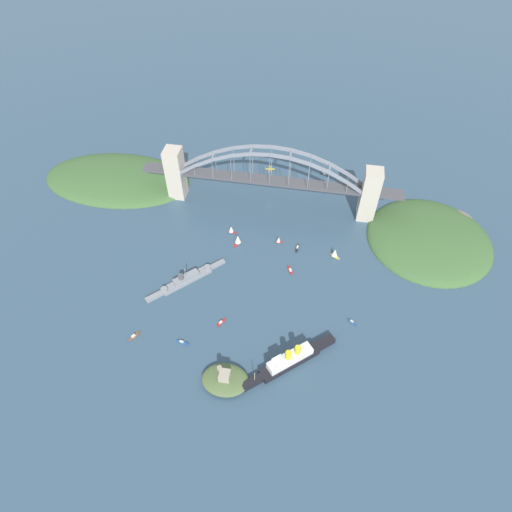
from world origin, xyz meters
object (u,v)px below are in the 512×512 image
fort_island_mid_harbor (225,379)px  small_boat_4 (279,240)px  small_boat_1 (290,270)px  small_boat_3 (221,322)px  harbor_arch_bridge (270,182)px  small_boat_8 (335,253)px  naval_cruiser (186,279)px  small_boat_9 (231,229)px  seaplane_second_in_formation (323,173)px  ocean_liner (290,360)px  small_boat_5 (352,322)px  small_boat_7 (238,239)px  seaplane_taxiing_near_bridge (270,169)px  small_boat_0 (182,342)px  small_boat_2 (134,336)px  small_boat_6 (297,248)px

fort_island_mid_harbor → small_boat_4: bearing=-97.2°
small_boat_1 → small_boat_3: (49.21, 65.78, -0.09)m
harbor_arch_bridge → small_boat_8: (-71.11, 60.63, -25.98)m
small_boat_1 → small_boat_3: bearing=53.2°
harbor_arch_bridge → naval_cruiser: 130.67m
small_boat_8 → small_boat_9: size_ratio=1.08×
seaplane_second_in_formation → small_boat_4: 120.27m
ocean_liner → small_boat_9: ocean_liner is taller
ocean_liner → small_boat_5: bearing=-135.2°
small_boat_1 → small_boat_9: (63.26, -38.97, 3.59)m
small_boat_7 → seaplane_second_in_formation: bearing=-120.9°
fort_island_mid_harbor → small_boat_1: bearing=-106.6°
seaplane_taxiing_near_bridge → small_boat_7: size_ratio=0.90×
small_boat_0 → small_boat_5: size_ratio=1.40×
seaplane_taxiing_near_bridge → small_boat_2: 245.74m
fort_island_mid_harbor → small_boat_9: (28.86, -154.68, 0.56)m
seaplane_second_in_formation → harbor_arch_bridge: bearing=50.4°
seaplane_second_in_formation → small_boat_5: (-37.58, 195.15, -1.21)m
seaplane_taxiing_near_bridge → ocean_liner: bearing=102.4°
small_boat_4 → seaplane_second_in_formation: bearing=-107.0°
small_boat_1 → small_boat_2: small_boat_1 is taller
seaplane_taxiing_near_bridge → small_boat_5: seaplane_taxiing_near_bridge is taller
seaplane_taxiing_near_bridge → small_boat_9: 106.91m
harbor_arch_bridge → small_boat_6: bearing=122.3°
fort_island_mid_harbor → small_boat_7: fort_island_mid_harbor is taller
small_boat_2 → small_boat_5: bearing=-165.6°
ocean_liner → small_boat_1: ocean_liner is taller
small_boat_7 → small_boat_9: size_ratio=1.26×
small_boat_5 → small_boat_7: 132.67m
seaplane_taxiing_near_bridge → small_boat_0: seaplane_taxiing_near_bridge is taller
small_boat_0 → small_boat_9: size_ratio=1.14×
small_boat_3 → fort_island_mid_harbor: bearing=106.5°
small_boat_3 → seaplane_second_in_formation: bearing=-107.8°
small_boat_4 → small_boat_5: (-72.68, 80.12, -3.07)m
harbor_arch_bridge → small_boat_7: size_ratio=21.89×
ocean_liner → seaplane_taxiing_near_bridge: bearing=-77.6°
ocean_liner → small_boat_8: bearing=-103.2°
small_boat_1 → small_boat_7: (53.90, -25.82, 4.60)m
fort_island_mid_harbor → small_boat_3: size_ratio=3.89×
naval_cruiser → ocean_liner: bearing=147.7°
small_boat_1 → small_boat_9: size_ratio=1.07×
small_boat_3 → small_boat_6: bearing=-119.2°
seaplane_taxiing_near_bridge → small_boat_4: size_ratio=1.32×
seaplane_second_in_formation → small_boat_9: 137.49m
seaplane_taxiing_near_bridge → naval_cruiser: bearing=74.0°
small_boat_4 → small_boat_7: bearing=11.5°
seaplane_taxiing_near_bridge → small_boat_9: size_ratio=1.13×
naval_cruiser → small_boat_8: 139.15m
small_boat_2 → small_boat_4: 159.44m
ocean_liner → small_boat_8: size_ratio=6.52×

